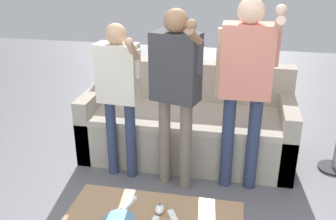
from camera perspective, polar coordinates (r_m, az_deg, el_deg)
name	(u,v)px	position (r m, az deg, el deg)	size (l,w,h in m)	color
couch	(188,125)	(3.88, 2.97, -2.26)	(2.04, 0.86, 0.90)	#9E9384
game_remote_nunchuk	(160,209)	(2.47, -1.26, -14.55)	(0.06, 0.09, 0.05)	white
player_left	(118,85)	(3.31, -7.42, 3.73)	(0.42, 0.32, 1.41)	#2D3856
player_center	(175,81)	(3.10, 1.12, 4.35)	(0.45, 0.40, 1.56)	#756656
player_right	(246,76)	(3.12, 11.52, 5.03)	(0.49, 0.31, 1.64)	#2D3856
game_remote_wand_far	(129,204)	(2.54, -5.86, -13.72)	(0.08, 0.15, 0.03)	white
game_remote_wand_spare	(174,220)	(2.40, 0.93, -16.03)	(0.11, 0.16, 0.03)	white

